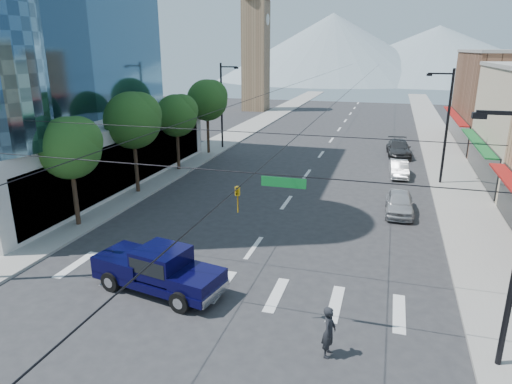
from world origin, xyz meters
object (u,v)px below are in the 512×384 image
at_px(parked_car_near, 399,203).
at_px(parked_car_far, 399,148).
at_px(pedestrian, 329,332).
at_px(pickup_truck, 158,268).
at_px(parked_car_mid, 399,169).

bearing_deg(parked_car_near, parked_car_far, 89.22).
height_order(parked_car_near, parked_car_far, parked_car_far).
distance_m(pedestrian, parked_car_near, 16.09).
distance_m(parked_car_near, parked_car_far, 17.66).
height_order(pedestrian, parked_car_far, pedestrian).
relative_size(pickup_truck, parked_car_far, 1.17).
xyz_separation_m(pedestrian, parked_car_far, (2.45, 33.56, -0.16)).
bearing_deg(parked_car_far, pickup_truck, -113.02).
xyz_separation_m(parked_car_near, parked_car_mid, (0.00, 9.57, -0.08)).
distance_m(parked_car_mid, parked_car_far, 8.09).
xyz_separation_m(parked_car_near, parked_car_far, (0.00, 17.66, 0.04)).
distance_m(pickup_truck, parked_car_near, 17.00).
bearing_deg(parked_car_far, parked_car_near, -94.59).
bearing_deg(parked_car_mid, parked_car_far, 86.33).
bearing_deg(pickup_truck, parked_car_mid, 76.67).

